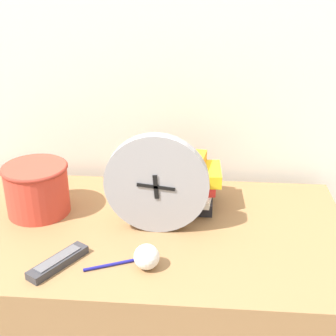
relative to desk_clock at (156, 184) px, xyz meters
The scene contains 8 objects.
wall_back 0.53m from the desk_clock, 96.38° to the left, with size 6.00×0.04×2.40m.
desk 0.49m from the desk_clock, 168.73° to the left, with size 1.14×0.62×0.70m.
desk_clock is the anchor object (origin of this frame).
book_stack 0.17m from the desk_clock, 73.20° to the left, with size 0.25×0.21×0.15m.
basket 0.37m from the desk_clock, 168.61° to the left, with size 0.19×0.19×0.15m.
tv_remote 0.32m from the desk_clock, 140.78° to the right, with size 0.12×0.16×0.02m.
crumpled_paper_ball 0.20m from the desk_clock, 92.30° to the right, with size 0.06×0.06×0.06m.
pen 0.24m from the desk_clock, 117.26° to the right, with size 0.14×0.07×0.01m.
Camera 1 is at (0.16, -0.79, 1.40)m, focal length 50.00 mm.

